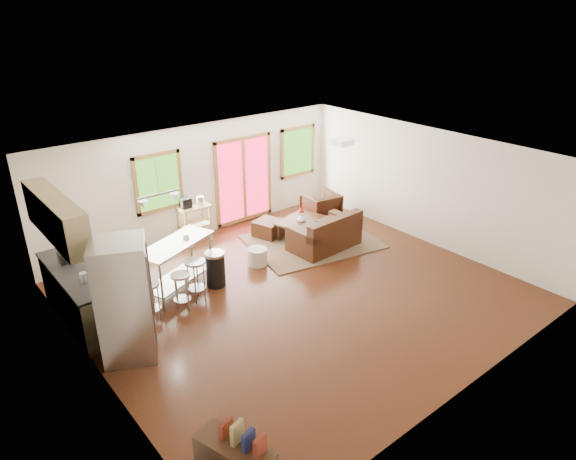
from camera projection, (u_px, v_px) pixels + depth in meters
floor at (298, 293)px, 9.70m from camera, size 7.50×7.00×0.02m
ceiling at (299, 159)px, 8.63m from camera, size 7.50×7.00×0.02m
back_wall at (199, 181)px, 11.65m from camera, size 7.50×0.02×2.60m
left_wall at (89, 301)px, 7.00m from camera, size 0.02×7.00×2.60m
right_wall at (428, 186)px, 11.34m from camera, size 0.02×7.00×2.60m
front_wall at (472, 316)px, 6.69m from camera, size 7.50×0.02×2.60m
window_left at (158, 182)px, 10.96m from camera, size 1.10×0.05×1.30m
french_doors at (244, 180)px, 12.39m from camera, size 1.60×0.05×2.10m
window_right at (298, 151)px, 13.20m from camera, size 1.10×0.05×1.30m
rug at (312, 242)px, 11.73m from camera, size 3.15×2.65×0.03m
loveseat at (326, 235)px, 11.31m from camera, size 1.58×0.94×0.82m
coffee_table at (299, 222)px, 11.84m from camera, size 1.25×0.93×0.44m
armchair at (320, 206)px, 12.70m from camera, size 0.89×0.85×0.82m
ottoman at (268, 228)px, 11.96m from camera, size 0.73×0.73×0.39m
pouf at (257, 257)px, 10.68m from camera, size 0.43×0.43×0.36m
vase at (301, 218)px, 11.70m from camera, size 0.25×0.26×0.35m
book at (321, 214)px, 11.83m from camera, size 0.22×0.03×0.30m
cabinets at (72, 272)px, 8.51m from camera, size 0.64×2.24×2.30m
refrigerator at (125, 301)px, 7.63m from camera, size 1.02×1.01×1.94m
island at (177, 258)px, 9.53m from camera, size 1.69×1.17×0.99m
cup at (186, 238)px, 9.57m from camera, size 0.14×0.13×0.12m
bar_stool_a at (151, 293)px, 8.70m from camera, size 0.35×0.35×0.70m
bar_stool_b at (181, 284)px, 8.96m from camera, size 0.43×0.43×0.72m
bar_stool_c at (195, 271)px, 9.25m from camera, size 0.42×0.42×0.80m
trash_can at (215, 269)px, 9.83m from camera, size 0.48×0.48×0.70m
kitchen_cart at (193, 211)px, 11.50m from camera, size 0.73×0.48×1.08m
ceiling_flush at (342, 142)px, 10.01m from camera, size 0.35×0.35×0.12m
pendant_light at (159, 200)px, 8.89m from camera, size 0.80×0.18×0.79m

